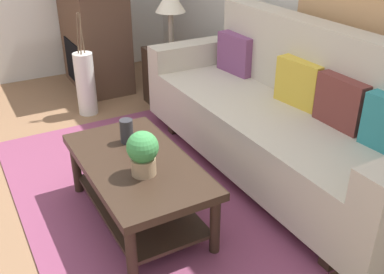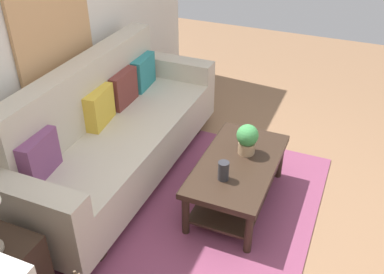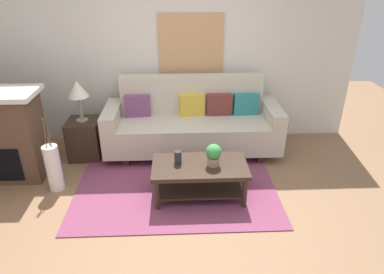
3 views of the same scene
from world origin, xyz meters
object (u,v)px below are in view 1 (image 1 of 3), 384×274
Objects in this scene: throw_pillow_plum at (236,54)px; throw_pillow_mustard at (300,83)px; tabletop_vase at (127,131)px; couch at (283,119)px; fireplace at (94,32)px; side_table at (172,77)px; floor_vase at (86,84)px; table_lamp at (170,2)px; coffee_table at (138,177)px; throw_pillow_maroon at (342,102)px; potted_plant_tabletop at (143,152)px.

throw_pillow_mustard is at bearing 0.00° from throw_pillow_plum.
tabletop_vase is at bearing -100.10° from throw_pillow_mustard.
fireplace is (-2.39, -0.58, 0.15)m from couch.
fireplace is (-0.86, -0.48, 0.31)m from side_table.
couch is 0.83m from throw_pillow_plum.
tabletop_vase is 1.53m from floor_vase.
table_lamp is at bearing 143.22° from tabletop_vase.
table_lamp is (-1.53, -0.23, 0.31)m from throw_pillow_mustard.
throw_pillow_plum is at bearing 23.68° from fireplace.
throw_pillow_mustard reaches higher than coffee_table.
floor_vase is (-0.19, -0.81, 0.01)m from side_table.
coffee_table is (0.03, -1.26, -0.37)m from throw_pillow_mustard.
throw_pillow_maroon is at bearing 6.83° from side_table.
throw_pillow_maroon is at bearing 14.21° from fireplace.
throw_pillow_plum is at bearing 17.14° from side_table.
coffee_table is 1.99m from table_lamp.
throw_pillow_maroon reaches higher than coffee_table.
potted_plant_tabletop reaches higher than floor_vase.
throw_pillow_maroon is 1.97m from table_lamp.
coffee_table is 1.96× the size of side_table.
side_table is (-0.75, -0.23, -0.40)m from throw_pillow_plum.
throw_pillow_maroon is at bearing 0.00° from throw_pillow_mustard.
potted_plant_tabletop reaches higher than side_table.
fireplace reaches higher than coffee_table.
table_lamp reaches higher than throw_pillow_mustard.
fireplace reaches higher than side_table.
throw_pillow_plum is 0.33× the size of coffee_table.
table_lamp reaches higher than couch.
floor_vase is at bearing -26.26° from fireplace.
throw_pillow_plum is 1.76m from fireplace.
throw_pillow_plum reaches higher than floor_vase.
table_lamp is 0.49× the size of fireplace.
throw_pillow_mustard is 1.25m from tabletop_vase.
throw_pillow_plum is 1.35m from tabletop_vase.
throw_pillow_mustard and throw_pillow_maroon have the same top height.
tabletop_vase reaches higher than coffee_table.
side_table is at bearing -162.86° from throw_pillow_plum.
throw_pillow_mustard is 0.33× the size of coffee_table.
couch is at bearing -90.00° from throw_pillow_mustard.
throw_pillow_plum is 0.79m from throw_pillow_mustard.
tabletop_vase is 0.59× the size of potted_plant_tabletop.
table_lamp is 0.97× the size of floor_vase.
tabletop_vase is at bearing -36.78° from table_lamp.
throw_pillow_maroon is (1.18, 0.00, 0.00)m from throw_pillow_plum.
side_table is at bearing -171.44° from throw_pillow_mustard.
coffee_table is at bearing -9.36° from tabletop_vase.
fireplace is (-2.43, 0.55, 0.27)m from coffee_table.
side_table is (-1.32, 0.98, -0.23)m from tabletop_vase.
side_table is 0.95× the size of floor_vase.
tabletop_vase is at bearing -13.16° from fireplace.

